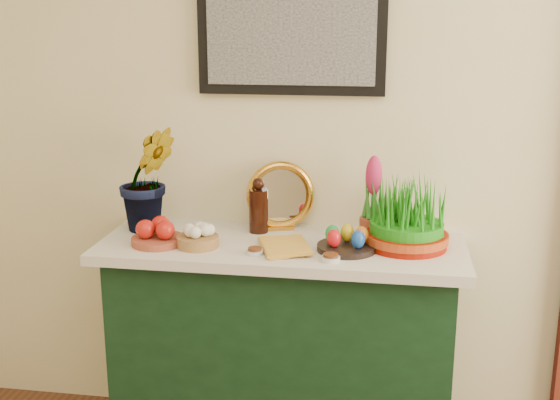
% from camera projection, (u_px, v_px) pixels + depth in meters
% --- Properties ---
extents(room, '(4.50, 4.54, 2.72)m').
position_uv_depth(room, '(348.00, 50.00, 0.63)').
color(room, brown).
rests_on(room, ground).
extents(sideboard, '(1.30, 0.45, 0.85)m').
position_uv_depth(sideboard, '(282.00, 352.00, 2.82)').
color(sideboard, '#12321A').
rests_on(sideboard, ground).
extents(tablecloth, '(1.40, 0.55, 0.04)m').
position_uv_depth(tablecloth, '(282.00, 247.00, 2.70)').
color(tablecloth, silver).
rests_on(tablecloth, sideboard).
extents(hyacinth_green, '(0.37, 0.35, 0.56)m').
position_uv_depth(hyacinth_green, '(147.00, 162.00, 2.79)').
color(hyacinth_green, '#2C7823').
rests_on(hyacinth_green, tablecloth).
extents(apple_bowl, '(0.23, 0.23, 0.10)m').
position_uv_depth(apple_bowl, '(157.00, 233.00, 2.66)').
color(apple_bowl, '#98432D').
rests_on(apple_bowl, tablecloth).
extents(garlic_basket, '(0.20, 0.20, 0.09)m').
position_uv_depth(garlic_basket, '(198.00, 237.00, 2.64)').
color(garlic_basket, '#AB7545').
rests_on(garlic_basket, tablecloth).
extents(vinegar_cruet, '(0.08, 0.08, 0.22)m').
position_uv_depth(vinegar_cruet, '(259.00, 208.00, 2.80)').
color(vinegar_cruet, black).
rests_on(vinegar_cruet, tablecloth).
extents(mirror, '(0.28, 0.14, 0.28)m').
position_uv_depth(mirror, '(280.00, 196.00, 2.84)').
color(mirror, gold).
rests_on(mirror, tablecloth).
extents(book, '(0.22, 0.26, 0.03)m').
position_uv_depth(book, '(262.00, 247.00, 2.59)').
color(book, gold).
rests_on(book, tablecloth).
extents(spice_dish_left, '(0.06, 0.06, 0.03)m').
position_uv_depth(spice_dish_left, '(255.00, 251.00, 2.56)').
color(spice_dish_left, silver).
rests_on(spice_dish_left, tablecloth).
extents(spice_dish_right, '(0.07, 0.07, 0.03)m').
position_uv_depth(spice_dish_right, '(331.00, 258.00, 2.48)').
color(spice_dish_right, silver).
rests_on(spice_dish_right, tablecloth).
extents(egg_plate, '(0.23, 0.23, 0.09)m').
position_uv_depth(egg_plate, '(346.00, 242.00, 2.59)').
color(egg_plate, black).
rests_on(egg_plate, tablecloth).
extents(hyacinth_pink, '(0.10, 0.10, 0.33)m').
position_uv_depth(hyacinth_pink, '(373.00, 201.00, 2.72)').
color(hyacinth_pink, '#96412A').
rests_on(hyacinth_pink, tablecloth).
extents(wheatgrass_sabzeh, '(0.32, 0.32, 0.26)m').
position_uv_depth(wheatgrass_sabzeh, '(407.00, 218.00, 2.62)').
color(wheatgrass_sabzeh, '#831003').
rests_on(wheatgrass_sabzeh, tablecloth).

